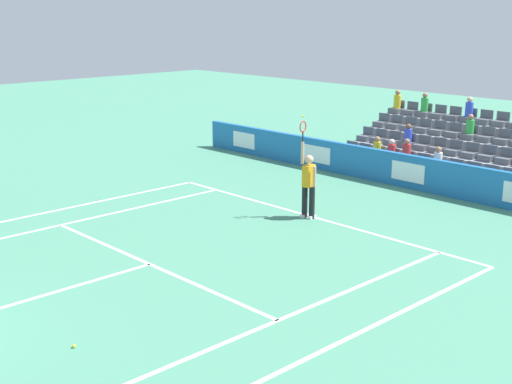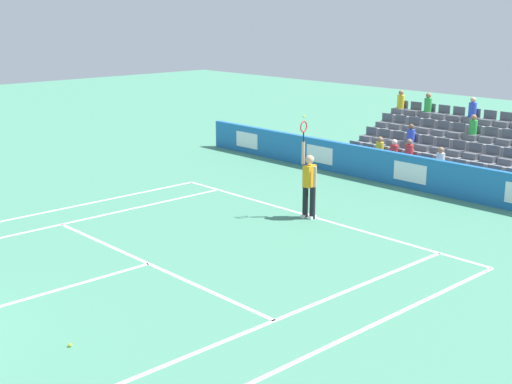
{
  "view_description": "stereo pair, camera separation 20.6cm",
  "coord_description": "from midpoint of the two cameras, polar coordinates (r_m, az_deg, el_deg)",
  "views": [
    {
      "loc": [
        -12.59,
        2.21,
        5.66
      ],
      "look_at": [
        0.0,
        -9.75,
        1.1
      ],
      "focal_mm": 49.32,
      "sensor_mm": 36.0,
      "label": 1
    },
    {
      "loc": [
        -12.73,
        2.06,
        5.66
      ],
      "look_at": [
        0.0,
        -9.75,
        1.1
      ],
      "focal_mm": 49.32,
      "sensor_mm": 36.0,
      "label": 2
    }
  ],
  "objects": [
    {
      "name": "line_baseline",
      "position": [
        19.73,
        4.22,
        -1.99
      ],
      "size": [
        10.97,
        0.1,
        0.01
      ],
      "primitive_type": "cube",
      "color": "white",
      "rests_on": "ground"
    },
    {
      "name": "line_service",
      "position": [
        16.29,
        -8.98,
        -5.8
      ],
      "size": [
        8.23,
        0.1,
        0.01
      ],
      "primitive_type": "cube",
      "color": "white",
      "rests_on": "ground"
    },
    {
      "name": "line_centre_service",
      "position": [
        14.86,
        -19.27,
        -8.53
      ],
      "size": [
        0.1,
        6.4,
        0.01
      ],
      "primitive_type": "cube",
      "color": "white",
      "rests_on": "ground"
    },
    {
      "name": "line_singles_sideline_left",
      "position": [
        19.46,
        -17.03,
        -2.85
      ],
      "size": [
        0.1,
        11.89,
        0.01
      ],
      "primitive_type": "cube",
      "color": "white",
      "rests_on": "ground"
    },
    {
      "name": "line_singles_sideline_right",
      "position": [
        13.05,
        -0.12,
        -10.96
      ],
      "size": [
        0.1,
        11.89,
        0.01
      ],
      "primitive_type": "cube",
      "color": "white",
      "rests_on": "ground"
    },
    {
      "name": "line_doubles_sideline_left",
      "position": [
        20.66,
        -18.76,
        -1.99
      ],
      "size": [
        0.1,
        11.89,
        0.01
      ],
      "primitive_type": "cube",
      "color": "white",
      "rests_on": "ground"
    },
    {
      "name": "line_doubles_sideline_right",
      "position": [
        12.2,
        4.43,
        -12.95
      ],
      "size": [
        0.1,
        11.89,
        0.01
      ],
      "primitive_type": "cube",
      "color": "white",
      "rests_on": "ground"
    },
    {
      "name": "line_centre_mark",
      "position": [
        19.66,
        4.02,
        -2.05
      ],
      "size": [
        0.1,
        0.2,
        0.01
      ],
      "primitive_type": "cube",
      "color": "white",
      "rests_on": "ground"
    },
    {
      "name": "sponsor_barrier",
      "position": [
        23.19,
        12.12,
        1.63
      ],
      "size": [
        19.52,
        0.22,
        1.09
      ],
      "color": "#1E66AD",
      "rests_on": "ground"
    },
    {
      "name": "tennis_player",
      "position": [
        19.37,
        3.97,
        0.73
      ],
      "size": [
        0.53,
        0.39,
        2.85
      ],
      "color": "black",
      "rests_on": "ground"
    },
    {
      "name": "stadium_stand",
      "position": [
        25.6,
        15.85,
        2.93
      ],
      "size": [
        7.44,
        3.8,
        2.6
      ],
      "color": "gray",
      "rests_on": "ground"
    },
    {
      "name": "loose_tennis_ball",
      "position": [
        12.77,
        -15.01,
        -11.97
      ],
      "size": [
        0.07,
        0.07,
        0.07
      ],
      "primitive_type": "sphere",
      "color": "#D1E533",
      "rests_on": "ground"
    }
  ]
}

